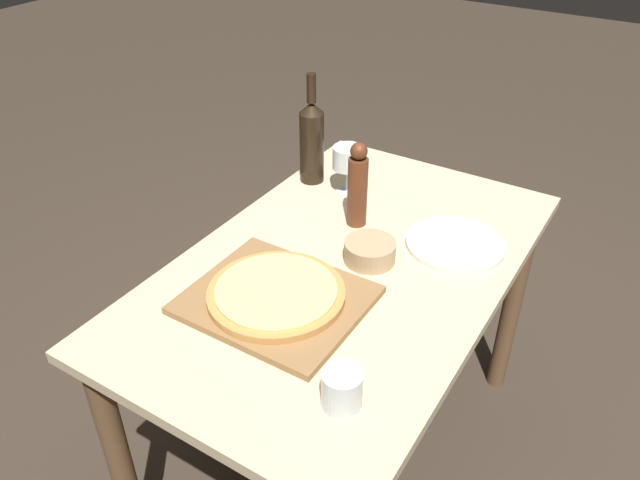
# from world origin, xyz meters

# --- Properties ---
(ground_plane) EXTENTS (12.00, 12.00, 0.00)m
(ground_plane) POSITION_xyz_m (0.00, 0.00, 0.00)
(ground_plane) COLOR #382D23
(dining_table) EXTENTS (0.76, 1.24, 0.76)m
(dining_table) POSITION_xyz_m (0.00, 0.00, 0.64)
(dining_table) COLOR #CCB78E
(dining_table) RESTS_ON ground_plane
(cutting_board) EXTENTS (0.40, 0.34, 0.02)m
(cutting_board) POSITION_xyz_m (-0.06, -0.23, 0.77)
(cutting_board) COLOR olive
(cutting_board) RESTS_ON dining_table
(pizza) EXTENTS (0.32, 0.32, 0.02)m
(pizza) POSITION_xyz_m (-0.06, -0.23, 0.79)
(pizza) COLOR #C68947
(pizza) RESTS_ON cutting_board
(wine_bottle) EXTENTS (0.07, 0.07, 0.34)m
(wine_bottle) POSITION_xyz_m (-0.31, 0.32, 0.89)
(wine_bottle) COLOR black
(wine_bottle) RESTS_ON dining_table
(pepper_mill) EXTENTS (0.05, 0.05, 0.25)m
(pepper_mill) POSITION_xyz_m (-0.07, 0.18, 0.88)
(pepper_mill) COLOR #5B2D19
(pepper_mill) RESTS_ON dining_table
(wine_glass) EXTENTS (0.09, 0.09, 0.15)m
(wine_glass) POSITION_xyz_m (-0.18, 0.32, 0.87)
(wine_glass) COLOR silver
(wine_glass) RESTS_ON dining_table
(small_bowl) EXTENTS (0.13, 0.13, 0.06)m
(small_bowl) POSITION_xyz_m (0.05, 0.04, 0.79)
(small_bowl) COLOR tan
(small_bowl) RESTS_ON dining_table
(drinking_tumbler) EXTENTS (0.08, 0.08, 0.08)m
(drinking_tumbler) POSITION_xyz_m (0.22, -0.41, 0.80)
(drinking_tumbler) COLOR silver
(drinking_tumbler) RESTS_ON dining_table
(dinner_plate) EXTENTS (0.26, 0.26, 0.01)m
(dinner_plate) POSITION_xyz_m (0.21, 0.21, 0.77)
(dinner_plate) COLOR silver
(dinner_plate) RESTS_ON dining_table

